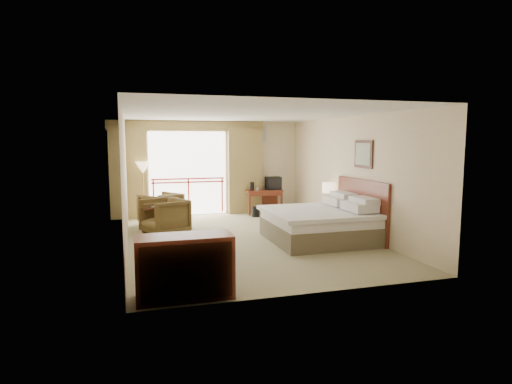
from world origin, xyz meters
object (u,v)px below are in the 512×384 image
object	(u,v)px
table_lamp	(328,188)
tv	(273,183)
floor_lamp	(143,170)
armchair_near	(165,235)
dresser	(184,267)
desk	(263,195)
wastebasket	(256,212)
side_table	(150,215)
bed	(321,223)
nightstand	(329,216)
armchair_far	(161,224)

from	to	relation	value
table_lamp	tv	xyz separation A→B (m)	(-0.62, 2.41, -0.09)
floor_lamp	table_lamp	bearing A→B (deg)	-29.76
armchair_near	dresser	size ratio (longest dim) A/B	0.70
desk	wastebasket	distance (m)	0.78
side_table	floor_lamp	size ratio (longest dim) A/B	0.38
floor_lamp	dresser	world-z (taller)	floor_lamp
bed	tv	size ratio (longest dim) A/B	4.97
bed	wastebasket	world-z (taller)	bed
bed	desk	xyz separation A→B (m)	(-0.14, 3.72, 0.16)
nightstand	desk	world-z (taller)	desk
side_table	dresser	world-z (taller)	dresser
wastebasket	armchair_far	xyz separation A→B (m)	(-2.64, -0.33, -0.14)
nightstand	armchair_far	world-z (taller)	nightstand
side_table	dresser	xyz separation A→B (m)	(0.26, -4.49, 0.03)
armchair_far	side_table	distance (m)	1.06
desk	side_table	distance (m)	3.80
tv	dresser	size ratio (longest dim) A/B	0.33
tv	side_table	xyz separation A→B (m)	(-3.64, -1.75, -0.48)
nightstand	dresser	bearing A→B (deg)	-131.82
table_lamp	side_table	distance (m)	4.35
armchair_far	side_table	world-z (taller)	side_table
nightstand	wastebasket	world-z (taller)	nightstand
table_lamp	nightstand	bearing A→B (deg)	-90.00
nightstand	dresser	distance (m)	5.50
table_lamp	desk	distance (m)	2.66
nightstand	wastebasket	bearing A→B (deg)	128.47
armchair_near	bed	bearing A→B (deg)	40.50
side_table	wastebasket	bearing A→B (deg)	23.07
desk	tv	xyz separation A→B (m)	(0.30, -0.05, 0.34)
bed	armchair_near	xyz separation A→B (m)	(-3.18, 1.55, -0.38)
armchair_near	side_table	world-z (taller)	side_table
bed	armchair_near	bearing A→B (deg)	154.01
bed	armchair_near	distance (m)	3.56
table_lamp	wastebasket	xyz separation A→B (m)	(-1.31, 1.91, -0.84)
tv	dresser	world-z (taller)	tv
armchair_far	dresser	xyz separation A→B (m)	(-0.05, -5.42, 0.43)
armchair_far	armchair_near	bearing A→B (deg)	55.18
wastebasket	armchair_near	world-z (taller)	armchair_near
armchair_far	armchair_near	xyz separation A→B (m)	(-0.01, -1.30, 0.00)
floor_lamp	dresser	xyz separation A→B (m)	(0.34, -6.31, -0.92)
armchair_near	nightstand	bearing A→B (deg)	61.63
armchair_near	desk	bearing A→B (deg)	102.08
nightstand	armchair_far	distance (m)	4.28
nightstand	floor_lamp	bearing A→B (deg)	154.50
nightstand	side_table	xyz separation A→B (m)	(-4.26, 0.71, 0.13)
desk	armchair_near	distance (m)	3.77
table_lamp	dresser	size ratio (longest dim) A/B	0.41
wastebasket	armchair_far	distance (m)	2.66
armchair_near	table_lamp	bearing A→B (deg)	62.35
side_table	floor_lamp	world-z (taller)	floor_lamp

